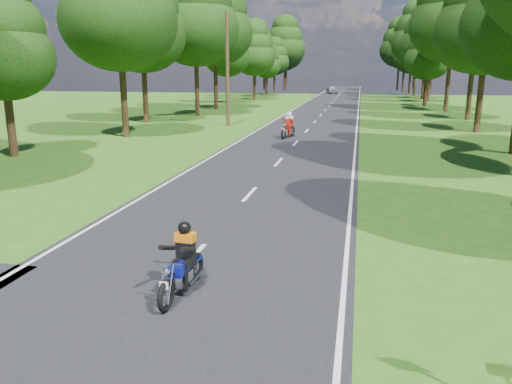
# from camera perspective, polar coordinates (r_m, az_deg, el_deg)

# --- Properties ---
(ground) EXTENTS (160.00, 160.00, 0.00)m
(ground) POSITION_cam_1_polar(r_m,az_deg,el_deg) (9.27, -11.59, -12.16)
(ground) COLOR #265814
(ground) RESTS_ON ground
(main_road) EXTENTS (7.00, 140.00, 0.02)m
(main_road) POSITION_cam_1_polar(r_m,az_deg,el_deg) (57.86, 8.33, 9.69)
(main_road) COLOR black
(main_road) RESTS_ON ground
(road_markings) EXTENTS (7.40, 140.00, 0.01)m
(road_markings) POSITION_cam_1_polar(r_m,az_deg,el_deg) (56.00, 8.07, 9.58)
(road_markings) COLOR silver
(road_markings) RESTS_ON main_road
(treeline) EXTENTS (40.00, 115.35, 14.78)m
(treeline) POSITION_cam_1_polar(r_m,az_deg,el_deg) (67.85, 10.39, 17.17)
(treeline) COLOR black
(treeline) RESTS_ON ground
(telegraph_pole) EXTENTS (1.20, 0.26, 8.00)m
(telegraph_pole) POSITION_cam_1_polar(r_m,az_deg,el_deg) (36.85, -3.29, 13.87)
(telegraph_pole) COLOR #382616
(telegraph_pole) RESTS_ON ground
(rider_near_blue) EXTENTS (0.65, 1.64, 1.34)m
(rider_near_blue) POSITION_cam_1_polar(r_m,az_deg,el_deg) (9.14, -8.51, -7.67)
(rider_near_blue) COLOR #0D1690
(rider_near_blue) RESTS_ON main_road
(rider_far_red) EXTENTS (1.00, 1.96, 1.56)m
(rider_far_red) POSITION_cam_1_polar(r_m,az_deg,el_deg) (30.31, 3.69, 7.68)
(rider_far_red) COLOR #B2150D
(rider_far_red) RESTS_ON main_road
(distant_car) EXTENTS (2.54, 4.18, 1.33)m
(distant_car) POSITION_cam_1_polar(r_m,az_deg,el_deg) (88.85, 8.65, 11.50)
(distant_car) COLOR #A5A7AC
(distant_car) RESTS_ON main_road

